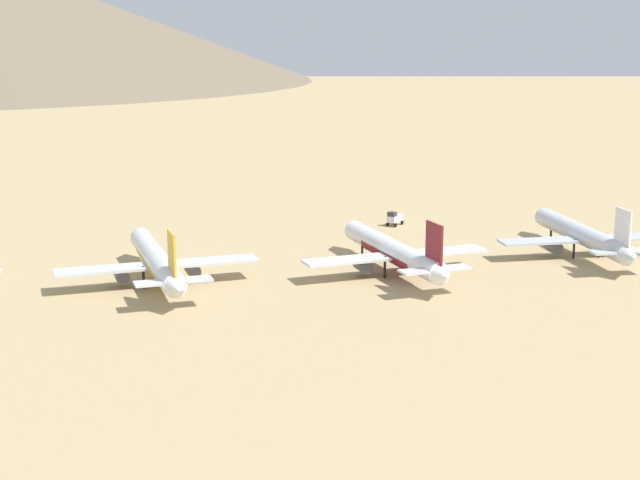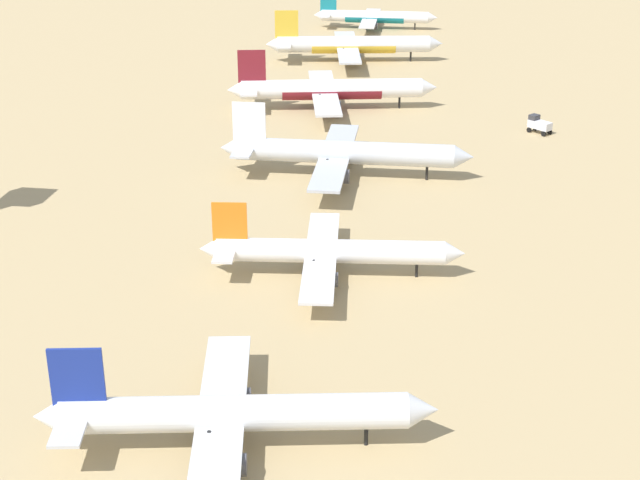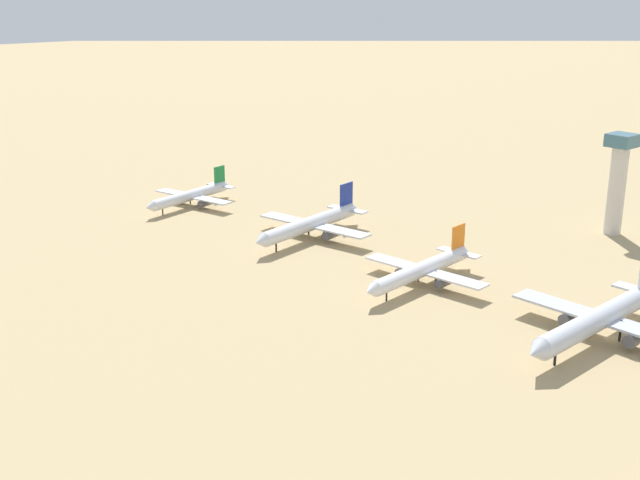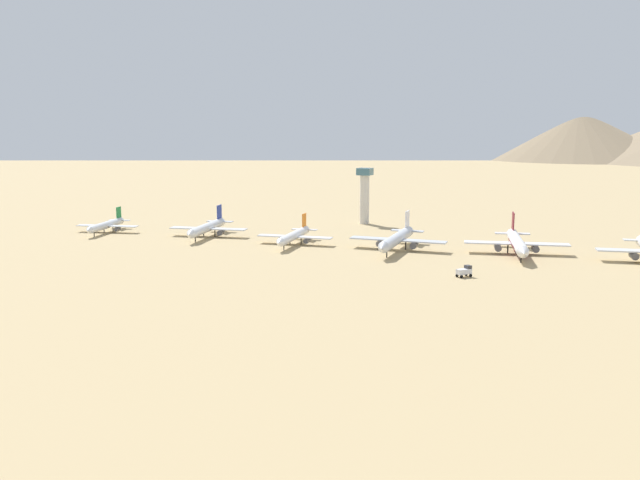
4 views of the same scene
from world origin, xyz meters
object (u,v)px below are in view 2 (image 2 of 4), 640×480
Objects in this scene: parked_jet_4 at (330,90)px; parked_jet_2 at (327,252)px; parked_jet_1 at (230,414)px; parked_jet_6 at (374,17)px; parked_jet_3 at (341,153)px; service_truck at (539,124)px; parked_jet_5 at (352,45)px.

parked_jet_2 is at bearing -81.69° from parked_jet_4.
parked_jet_1 is 1.09× the size of parked_jet_6.
parked_jet_3 is (-0.17, 90.01, 0.46)m from parked_jet_1.
parked_jet_4 reaches higher than parked_jet_6.
parked_jet_1 reaches higher than service_truck.
parked_jet_2 is 86.99m from service_truck.
parked_jet_1 reaches higher than parked_jet_6.
parked_jet_1 is 90.01m from parked_jet_3.
parked_jet_1 is 186.38m from parked_jet_5.
parked_jet_5 is at bearing -91.29° from parked_jet_6.
parked_jet_6 reaches higher than parked_jet_2.
parked_jet_4 is 0.99× the size of parked_jet_5.
parked_jet_1 is 136.76m from parked_jet_4.
parked_jet_2 is at bearing 85.12° from parked_jet_1.
parked_jet_3 reaches higher than service_truck.
parked_jet_1 is 1.10× the size of parked_jet_2.
parked_jet_3 is 8.89× the size of service_truck.
parked_jet_3 is 47.34m from parked_jet_4.
parked_jet_4 is (-9.23, 46.43, 0.02)m from parked_jet_3.
parked_jet_5 reaches higher than parked_jet_4.
parked_jet_2 is 7.30× the size of service_truck.
parked_jet_4 is (-9.40, 136.44, 0.48)m from parked_jet_1.
parked_jet_6 is 7.36× the size of service_truck.
parked_jet_3 is at bearing 95.20° from parked_jet_2.
parked_jet_5 is at bearing 91.24° from parked_jet_4.
parked_jet_3 reaches higher than parked_jet_6.
parked_jet_4 is 1.22× the size of parked_jet_6.
parked_jet_3 is at bearing -138.54° from service_truck.
parked_jet_3 reaches higher than parked_jet_1.
parked_jet_3 is at bearing 90.11° from parked_jet_1.
parked_jet_5 reaches higher than parked_jet_1.
service_truck is (48.71, -11.54, -2.76)m from parked_jet_4.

